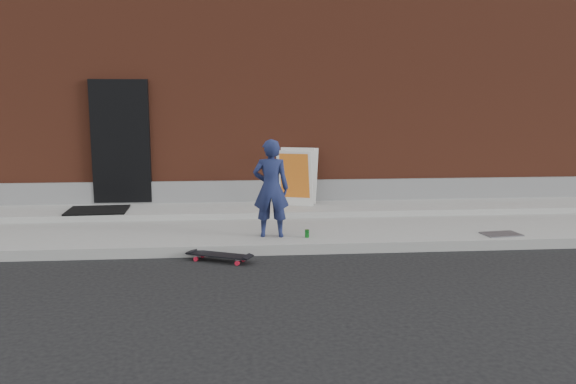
{
  "coord_description": "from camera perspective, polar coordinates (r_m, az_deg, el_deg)",
  "views": [
    {
      "loc": [
        -0.44,
        -7.56,
        2.11
      ],
      "look_at": [
        0.29,
        0.8,
        0.77
      ],
      "focal_mm": 35.0,
      "sensor_mm": 36.0,
      "label": 1
    }
  ],
  "objects": [
    {
      "name": "utility_plate",
      "position": [
        9.02,
        20.84,
        -4.02
      ],
      "size": [
        0.59,
        0.42,
        0.02
      ],
      "primitive_type": "cube",
      "rotation": [
        0.0,
        0.0,
        0.13
      ],
      "color": "#5B5B61",
      "rests_on": "sidewalk"
    },
    {
      "name": "doormat",
      "position": [
        10.27,
        -18.78,
        -1.76
      ],
      "size": [
        1.05,
        0.87,
        0.03
      ],
      "primitive_type": "cube",
      "rotation": [
        0.0,
        0.0,
        0.06
      ],
      "color": "black",
      "rests_on": "apron"
    },
    {
      "name": "sidewalk",
      "position": [
        9.3,
        -2.17,
        -3.56
      ],
      "size": [
        20.0,
        3.0,
        0.15
      ],
      "primitive_type": "cube",
      "color": "gray",
      "rests_on": "ground"
    },
    {
      "name": "building",
      "position": [
        14.57,
        -3.31,
        10.59
      ],
      "size": [
        20.0,
        8.1,
        5.0
      ],
      "color": "#5F2A1A",
      "rests_on": "ground"
    },
    {
      "name": "apron",
      "position": [
        10.15,
        -2.42,
        -1.77
      ],
      "size": [
        20.0,
        1.2,
        0.1
      ],
      "primitive_type": "cube",
      "color": "gray",
      "rests_on": "sidewalk"
    },
    {
      "name": "soda_can",
      "position": [
        8.25,
        1.95,
        -4.24
      ],
      "size": [
        0.07,
        0.07,
        0.12
      ],
      "primitive_type": "cylinder",
      "rotation": [
        0.0,
        0.0,
        0.09
      ],
      "color": "#177524",
      "rests_on": "sidewalk"
    },
    {
      "name": "pizza_sign",
      "position": [
        10.25,
        0.97,
        1.6
      ],
      "size": [
        0.83,
        0.91,
        1.05
      ],
      "color": "white",
      "rests_on": "apron"
    },
    {
      "name": "skateboard",
      "position": [
        7.62,
        -6.98,
        -6.42
      ],
      "size": [
        0.89,
        0.57,
        0.1
      ],
      "color": "red",
      "rests_on": "ground"
    },
    {
      "name": "child",
      "position": [
        8.19,
        -1.75,
        0.38
      ],
      "size": [
        0.56,
        0.39,
        1.44
      ],
      "primitive_type": "imported",
      "rotation": [
        0.0,
        0.0,
        3.05
      ],
      "color": "#192147",
      "rests_on": "sidewalk"
    },
    {
      "name": "ground",
      "position": [
        7.86,
        -1.62,
        -6.48
      ],
      "size": [
        80.0,
        80.0,
        0.0
      ],
      "primitive_type": "plane",
      "color": "black",
      "rests_on": "ground"
    }
  ]
}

